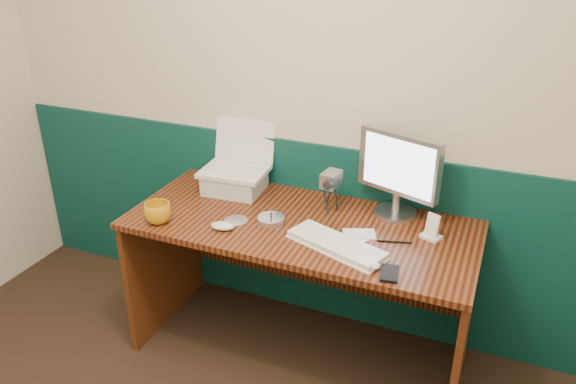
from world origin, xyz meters
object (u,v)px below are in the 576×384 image
at_px(camcorder, 331,194).
at_px(desk, 300,290).
at_px(laptop, 233,149).
at_px(monitor, 399,175).
at_px(keyboard, 336,245).
at_px(mug, 158,213).

bearing_deg(camcorder, desk, -112.14).
bearing_deg(laptop, monitor, -0.02).
distance_m(laptop, monitor, 0.82).
bearing_deg(keyboard, mug, -153.24).
distance_m(desk, laptop, 0.77).
distance_m(keyboard, mug, 0.83).
bearing_deg(laptop, camcorder, -7.37).
relative_size(laptop, monitor, 0.80).
relative_size(laptop, camcorder, 1.74).
xyz_separation_m(monitor, camcorder, (-0.29, -0.09, -0.11)).
bearing_deg(desk, monitor, 32.88).
relative_size(keyboard, camcorder, 2.34).
distance_m(desk, monitor, 0.74).
bearing_deg(laptop, mug, -114.80).
xyz_separation_m(monitor, keyboard, (-0.16, -0.40, -0.19)).
height_order(laptop, keyboard, laptop).
height_order(laptop, monitor, monitor).
height_order(monitor, keyboard, monitor).
relative_size(desk, mug, 12.96).
distance_m(desk, mug, 0.78).
bearing_deg(mug, laptop, 69.36).
relative_size(desk, camcorder, 8.62).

